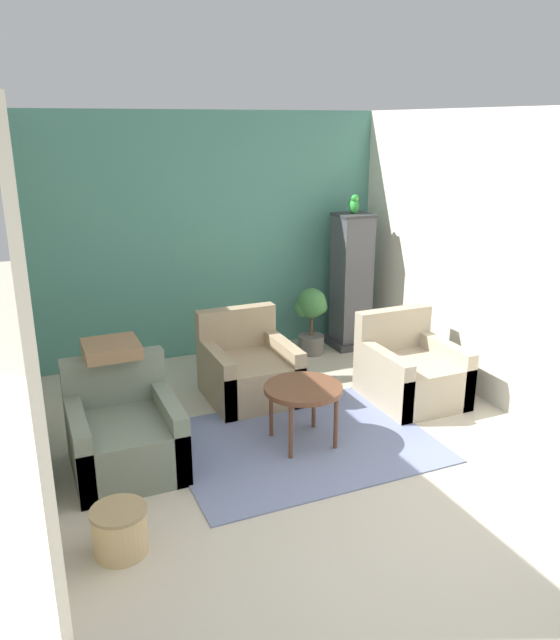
% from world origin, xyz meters
% --- Properties ---
extents(ground_plane, '(20.00, 20.00, 0.00)m').
position_xyz_m(ground_plane, '(0.00, 0.00, 0.00)').
color(ground_plane, beige).
rests_on(ground_plane, ground).
extents(wall_back_accent, '(4.05, 0.06, 2.66)m').
position_xyz_m(wall_back_accent, '(0.00, 3.79, 1.33)').
color(wall_back_accent, '#4C897A').
rests_on(wall_back_accent, ground_plane).
extents(wall_left, '(0.06, 3.76, 2.66)m').
position_xyz_m(wall_left, '(-1.99, 1.88, 1.33)').
color(wall_left, silver).
rests_on(wall_left, ground_plane).
extents(wall_right, '(0.06, 3.76, 2.66)m').
position_xyz_m(wall_right, '(1.99, 1.88, 1.33)').
color(wall_right, silver).
rests_on(wall_right, ground_plane).
extents(area_rug, '(2.08, 1.59, 0.01)m').
position_xyz_m(area_rug, '(0.00, 1.41, 0.01)').
color(area_rug, slate).
rests_on(area_rug, ground_plane).
extents(coffee_table, '(0.64, 0.64, 0.51)m').
position_xyz_m(coffee_table, '(0.00, 1.41, 0.46)').
color(coffee_table, brown).
rests_on(coffee_table, ground_plane).
extents(armchair_left, '(0.79, 0.86, 0.81)m').
position_xyz_m(armchair_left, '(-1.40, 1.61, 0.26)').
color(armchair_left, slate).
rests_on(armchair_left, ground_plane).
extents(armchair_right, '(0.79, 0.86, 0.81)m').
position_xyz_m(armchair_right, '(1.30, 1.79, 0.26)').
color(armchair_right, tan).
rests_on(armchair_right, ground_plane).
extents(armchair_middle, '(0.79, 0.86, 0.81)m').
position_xyz_m(armchair_middle, '(-0.09, 2.44, 0.26)').
color(armchair_middle, '#9E896B').
rests_on(armchair_middle, ground_plane).
extents(birdcage, '(0.49, 0.49, 1.56)m').
position_xyz_m(birdcage, '(1.54, 3.35, 0.75)').
color(birdcage, '#353539').
rests_on(birdcage, ground_plane).
extents(parrot, '(0.10, 0.18, 0.22)m').
position_xyz_m(parrot, '(1.54, 3.35, 1.65)').
color(parrot, green).
rests_on(parrot, birdcage).
extents(potted_plant, '(0.37, 0.34, 0.76)m').
position_xyz_m(potted_plant, '(0.99, 3.28, 0.46)').
color(potted_plant, '#66605B').
rests_on(potted_plant, ground_plane).
extents(wicker_basket, '(0.35, 0.35, 0.30)m').
position_xyz_m(wicker_basket, '(-1.62, 0.62, 0.16)').
color(wicker_basket, tan).
rests_on(wicker_basket, ground_plane).
extents(throw_pillow, '(0.42, 0.42, 0.10)m').
position_xyz_m(throw_pillow, '(-1.40, 1.93, 0.86)').
color(throw_pillow, '#846647').
rests_on(throw_pillow, armchair_left).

